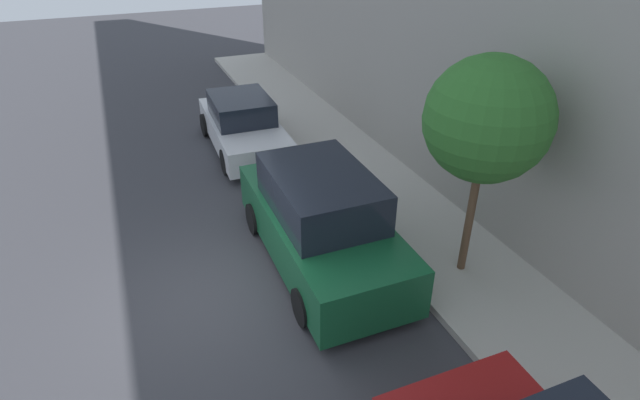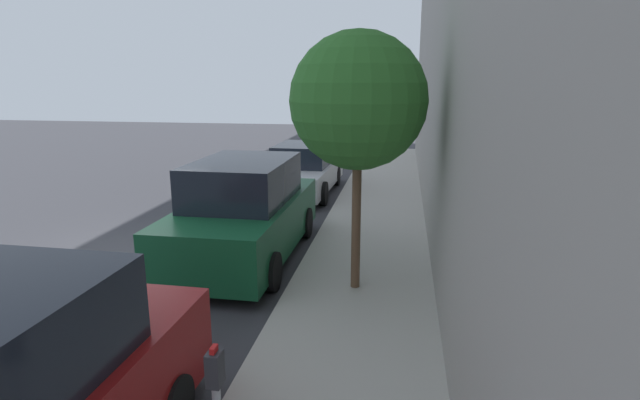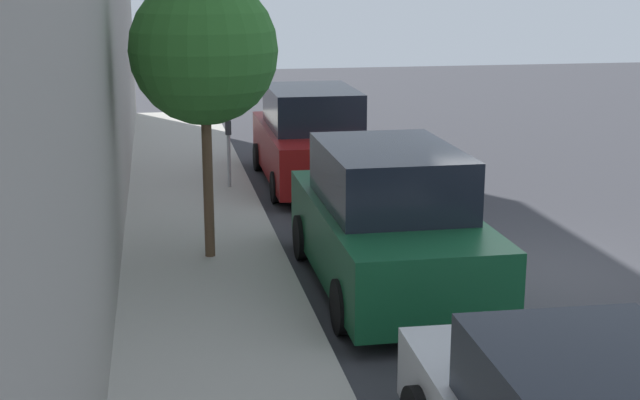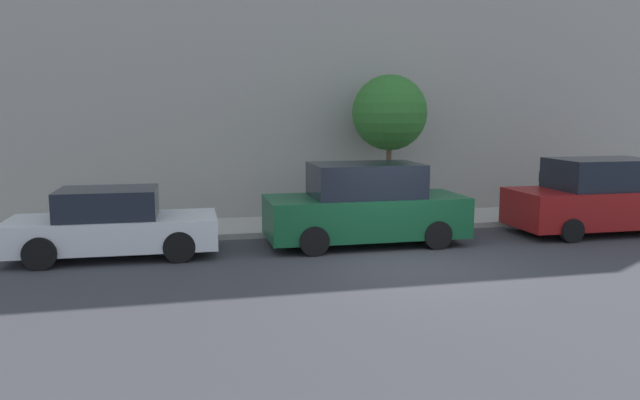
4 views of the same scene
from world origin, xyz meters
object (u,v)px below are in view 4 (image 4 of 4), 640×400
parked_suv_second (365,206)px  street_tree (390,113)px  parked_sedan_third (113,225)px  parked_suv_nearest (600,198)px  parking_meter_near (541,188)px

parked_suv_second → street_tree: size_ratio=1.18×
parked_suv_second → parked_sedan_third: parked_suv_second is taller
parked_suv_nearest → parking_meter_near: 1.87m
parked_suv_second → parked_sedan_third: size_ratio=1.06×
parked_suv_nearest → parking_meter_near: bearing=19.6°
parking_meter_near → street_tree: street_tree is taller
parked_suv_second → street_tree: street_tree is taller
parked_suv_nearest → parked_sedan_third: parked_suv_nearest is taller
parked_suv_second → parking_meter_near: parked_suv_second is taller
parked_suv_nearest → parked_suv_second: (0.09, 6.51, -0.00)m
parked_suv_nearest → parking_meter_near: parked_suv_nearest is taller
parked_suv_nearest → parked_sedan_third: 12.38m
parked_sedan_third → street_tree: street_tree is taller
parked_suv_second → street_tree: 3.53m
parking_meter_near → parked_suv_nearest: bearing=-160.4°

